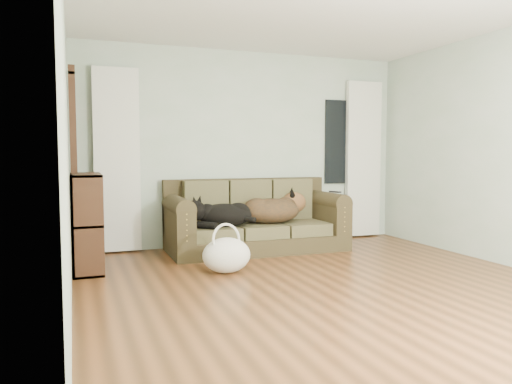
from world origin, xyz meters
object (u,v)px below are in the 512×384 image
object	(u,v)px
dog_black_lab	(221,216)
dog_shepherd	(273,212)
sofa	(257,215)
tote_bag	(226,258)
bookshelf	(87,223)

from	to	relation	value
dog_black_lab	dog_shepherd	size ratio (longest dim) A/B	0.85
sofa	tote_bag	distance (m)	1.28
dog_shepherd	bookshelf	xyz separation A→B (m)	(-2.28, -0.37, 0.01)
bookshelf	tote_bag	bearing A→B (deg)	-17.75
tote_bag	bookshelf	distance (m)	1.53
dog_shepherd	tote_bag	size ratio (longest dim) A/B	1.57
dog_shepherd	tote_bag	world-z (taller)	dog_shepherd
dog_black_lab	tote_bag	size ratio (longest dim) A/B	1.34
dog_shepherd	tote_bag	xyz separation A→B (m)	(-0.93, -1.01, -0.33)
dog_black_lab	bookshelf	size ratio (longest dim) A/B	0.66
dog_shepherd	tote_bag	bearing A→B (deg)	48.12
sofa	dog_black_lab	xyz separation A→B (m)	(-0.50, -0.10, 0.03)
dog_black_lab	dog_shepherd	world-z (taller)	dog_shepherd
tote_bag	dog_shepherd	bearing A→B (deg)	47.17
dog_black_lab	tote_bag	distance (m)	1.00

